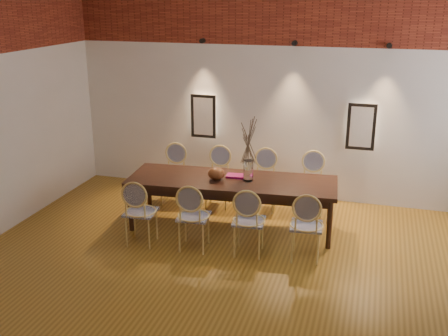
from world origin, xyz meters
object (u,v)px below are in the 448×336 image
(chair_near_c, at_px, (249,221))
(bowl, at_px, (216,174))
(chair_far_b, at_px, (218,178))
(book, at_px, (236,176))
(chair_near_d, at_px, (306,226))
(vase, at_px, (248,170))
(chair_far_a, at_px, (173,175))
(chair_far_c, at_px, (264,182))
(chair_far_d, at_px, (312,185))
(dining_table, at_px, (232,204))
(chair_near_b, at_px, (194,216))
(chair_near_a, at_px, (141,212))

(chair_near_c, relative_size, bowl, 3.92)
(chair_far_b, distance_m, book, 0.82)
(chair_near_d, xyz_separation_m, vase, (-0.94, 0.68, 0.43))
(chair_far_a, xyz_separation_m, chair_far_c, (1.48, 0.13, 0.00))
(chair_far_a, distance_m, book, 1.35)
(chair_near_c, relative_size, chair_far_c, 1.00)
(chair_far_b, xyz_separation_m, chair_far_d, (1.48, 0.13, 0.00))
(vase, xyz_separation_m, book, (-0.21, 0.10, -0.14))
(chair_far_c, bearing_deg, dining_table, 63.88)
(chair_near_d, distance_m, vase, 1.24)
(chair_far_a, distance_m, chair_far_b, 0.74)
(chair_near_b, xyz_separation_m, chair_near_c, (0.74, 0.06, 0.00))
(chair_near_b, distance_m, chair_near_c, 0.74)
(chair_near_c, distance_m, vase, 0.88)
(dining_table, relative_size, vase, 9.91)
(dining_table, relative_size, chair_near_b, 3.16)
(dining_table, relative_size, chair_near_d, 3.16)
(chair_near_b, bearing_deg, book, 65.12)
(bowl, bearing_deg, chair_near_a, -136.83)
(chair_far_a, xyz_separation_m, book, (1.20, -0.54, 0.30))
(chair_far_b, height_order, book, chair_far_b)
(chair_far_d, bearing_deg, book, 30.78)
(vase, bearing_deg, dining_table, -175.09)
(dining_table, xyz_separation_m, chair_near_b, (-0.31, -0.79, 0.09))
(chair_near_c, xyz_separation_m, bowl, (-0.65, 0.65, 0.37))
(chair_far_d, bearing_deg, bowl, 31.23)
(chair_far_b, bearing_deg, chair_near_c, 116.12)
(chair_near_b, distance_m, chair_far_a, 1.69)
(dining_table, height_order, chair_near_a, chair_near_a)
(chair_near_a, bearing_deg, chair_far_b, 63.88)
(chair_near_a, distance_m, chair_far_c, 2.12)
(chair_near_a, height_order, chair_far_d, same)
(chair_near_a, xyz_separation_m, book, (1.07, 0.97, 0.30))
(dining_table, distance_m, chair_near_c, 0.85)
(chair_near_b, height_order, chair_far_d, same)
(dining_table, xyz_separation_m, chair_far_a, (-1.18, 0.66, 0.09))
(dining_table, bearing_deg, book, 74.02)
(chair_far_a, relative_size, book, 3.62)
(chair_far_c, bearing_deg, chair_near_a, 45.56)
(chair_far_b, bearing_deg, chair_near_a, 63.88)
(chair_near_a, height_order, chair_far_a, same)
(chair_far_a, bearing_deg, chair_near_b, 116.12)
(chair_near_b, height_order, chair_near_d, same)
(vase, xyz_separation_m, bowl, (-0.45, -0.09, -0.06))
(book, bearing_deg, bowl, -141.93)
(chair_near_c, height_order, chair_far_b, same)
(chair_near_a, xyz_separation_m, chair_far_b, (0.61, 1.57, 0.00))
(chair_near_b, xyz_separation_m, chair_far_c, (0.61, 1.57, 0.00))
(dining_table, height_order, chair_near_b, chair_near_b)
(chair_near_a, relative_size, chair_far_c, 1.00)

